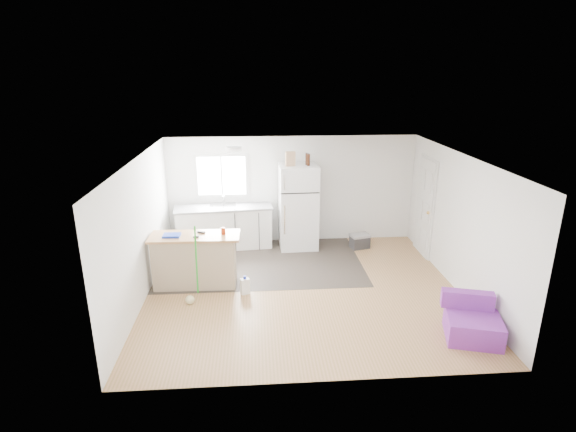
# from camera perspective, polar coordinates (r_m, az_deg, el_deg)

# --- Properties ---
(room) EXTENTS (5.51, 5.01, 2.41)m
(room) POSITION_cam_1_polar(r_m,az_deg,el_deg) (7.70, 2.02, -1.40)
(room) COLOR olive
(room) RESTS_ON ground
(vinyl_zone) EXTENTS (4.05, 2.50, 0.00)m
(vinyl_zone) POSITION_cam_1_polar(r_m,az_deg,el_deg) (9.27, -3.38, -5.90)
(vinyl_zone) COLOR #2E2822
(vinyl_zone) RESTS_ON floor
(window) EXTENTS (1.18, 0.06, 0.98)m
(window) POSITION_cam_1_polar(r_m,az_deg,el_deg) (9.98, -8.42, 5.08)
(window) COLOR white
(window) RESTS_ON back_wall
(interior_door) EXTENTS (0.11, 0.92, 2.10)m
(interior_door) POSITION_cam_1_polar(r_m,az_deg,el_deg) (9.84, 16.99, 1.06)
(interior_door) COLOR white
(interior_door) RESTS_ON right_wall
(ceiling_fixture) EXTENTS (0.30, 0.30, 0.07)m
(ceiling_fixture) POSITION_cam_1_polar(r_m,az_deg,el_deg) (8.54, -6.89, 8.49)
(ceiling_fixture) COLOR white
(ceiling_fixture) RESTS_ON ceiling
(kitchen_cabinets) EXTENTS (2.15, 0.85, 1.22)m
(kitchen_cabinets) POSITION_cam_1_polar(r_m,az_deg,el_deg) (9.98, -8.10, -1.34)
(kitchen_cabinets) COLOR white
(kitchen_cabinets) RESTS_ON floor
(peninsula) EXTENTS (1.60, 0.64, 0.98)m
(peninsula) POSITION_cam_1_polar(r_m,az_deg,el_deg) (8.31, -11.74, -5.51)
(peninsula) COLOR tan
(peninsula) RESTS_ON floor
(refrigerator) EXTENTS (0.84, 0.80, 1.85)m
(refrigerator) POSITION_cam_1_polar(r_m,az_deg,el_deg) (9.78, 1.30, 1.20)
(refrigerator) COLOR white
(refrigerator) RESTS_ON floor
(cooler) EXTENTS (0.47, 0.38, 0.32)m
(cooler) POSITION_cam_1_polar(r_m,az_deg,el_deg) (10.06, 9.09, -3.15)
(cooler) COLOR #2F2F32
(cooler) RESTS_ON floor
(purple_seat) EXTENTS (0.92, 0.90, 0.62)m
(purple_seat) POSITION_cam_1_polar(r_m,az_deg,el_deg) (7.30, 22.33, -12.43)
(purple_seat) COLOR purple
(purple_seat) RESTS_ON floor
(cleaner_jug) EXTENTS (0.18, 0.15, 0.34)m
(cleaner_jug) POSITION_cam_1_polar(r_m,az_deg,el_deg) (8.02, -5.48, -8.82)
(cleaner_jug) COLOR white
(cleaner_jug) RESTS_ON floor
(mop) EXTENTS (0.26, 0.39, 1.41)m
(mop) POSITION_cam_1_polar(r_m,az_deg,el_deg) (7.83, -12.15, -9.20)
(mop) COLOR green
(mop) RESTS_ON floor
(red_cup) EXTENTS (0.09, 0.09, 0.12)m
(red_cup) POSITION_cam_1_polar(r_m,az_deg,el_deg) (8.07, -8.24, -1.89)
(red_cup) COLOR #BB300B
(red_cup) RESTS_ON peninsula
(blue_tray) EXTENTS (0.31, 0.23, 0.04)m
(blue_tray) POSITION_cam_1_polar(r_m,az_deg,el_deg) (8.16, -14.55, -2.39)
(blue_tray) COLOR #122EB0
(blue_tray) RESTS_ON peninsula
(tool_a) EXTENTS (0.15, 0.10, 0.03)m
(tool_a) POSITION_cam_1_polar(r_m,az_deg,el_deg) (8.20, -10.96, -2.03)
(tool_a) COLOR black
(tool_a) RESTS_ON peninsula
(tool_b) EXTENTS (0.10, 0.04, 0.03)m
(tool_b) POSITION_cam_1_polar(r_m,az_deg,el_deg) (8.00, -11.60, -2.62)
(tool_b) COLOR black
(tool_b) RESTS_ON peninsula
(cardboard_box) EXTENTS (0.21, 0.12, 0.30)m
(cardboard_box) POSITION_cam_1_polar(r_m,az_deg,el_deg) (9.43, 0.30, 7.28)
(cardboard_box) COLOR tan
(cardboard_box) RESTS_ON refrigerator
(bottle_left) EXTENTS (0.09, 0.09, 0.25)m
(bottle_left) POSITION_cam_1_polar(r_m,az_deg,el_deg) (9.46, 2.59, 7.14)
(bottle_left) COLOR #361709
(bottle_left) RESTS_ON refrigerator
(bottle_right) EXTENTS (0.08, 0.08, 0.25)m
(bottle_right) POSITION_cam_1_polar(r_m,az_deg,el_deg) (9.55, 2.43, 7.25)
(bottle_right) COLOR #361709
(bottle_right) RESTS_ON refrigerator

